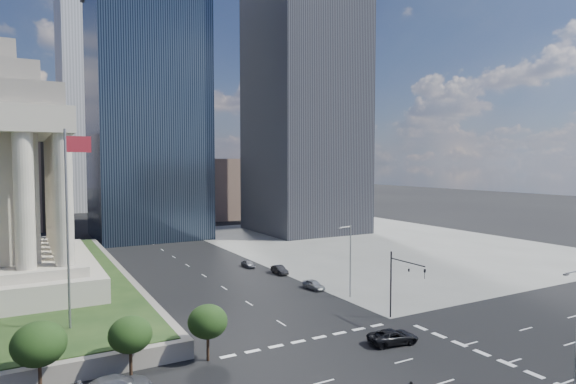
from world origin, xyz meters
TOP-DOWN VIEW (x-y plane):
  - ground at (0.00, 100.00)m, footprint 500.00×500.00m
  - sidewalk_ne at (46.00, 60.00)m, footprint 68.00×90.00m
  - flagpole at (-21.83, 24.00)m, footprint 2.52×0.24m
  - midrise_glass at (2.00, 95.00)m, footprint 26.00×26.00m
  - highrise_ne at (42.00, 85.00)m, footprint 26.00×28.00m
  - building_filler_ne at (32.00, 130.00)m, footprint 20.00×30.00m
  - building_filler_nw at (-30.00, 130.00)m, footprint 24.00×30.00m
  - traffic_signal_ne at (12.50, 13.70)m, footprint 0.30×5.74m
  - street_lamp_south at (13.33, -6.00)m, footprint 2.13×0.22m
  - street_lamp_north at (13.33, 25.00)m, footprint 2.13×0.22m
  - pickup_truck at (7.05, 8.83)m, footprint 3.31×5.61m
  - parked_sedan_near at (11.26, 30.94)m, footprint 4.17×2.01m
  - parked_sedan_mid at (11.50, 42.09)m, footprint 1.59×4.21m
  - parked_sedan_far at (9.00, 49.34)m, footprint 1.59×3.80m

SIDE VIEW (x-z plane):
  - ground at x=0.00m, z-range 0.00..0.00m
  - sidewalk_ne at x=46.00m, z-range 0.00..0.03m
  - parked_sedan_far at x=9.00m, z-range 0.00..1.28m
  - parked_sedan_mid at x=11.50m, z-range 0.00..1.37m
  - parked_sedan_near at x=11.26m, z-range 0.00..1.37m
  - pickup_truck at x=7.05m, z-range 0.00..1.46m
  - traffic_signal_ne at x=12.50m, z-range 1.25..9.25m
  - street_lamp_south at x=13.33m, z-range 0.66..10.66m
  - street_lamp_north at x=13.33m, z-range 0.66..10.66m
  - building_filler_ne at x=32.00m, z-range 0.00..20.00m
  - flagpole at x=-21.83m, z-range 3.11..23.11m
  - building_filler_nw at x=-30.00m, z-range 0.00..28.00m
  - midrise_glass at x=2.00m, z-range 0.00..60.00m
  - highrise_ne at x=42.00m, z-range 0.00..100.00m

